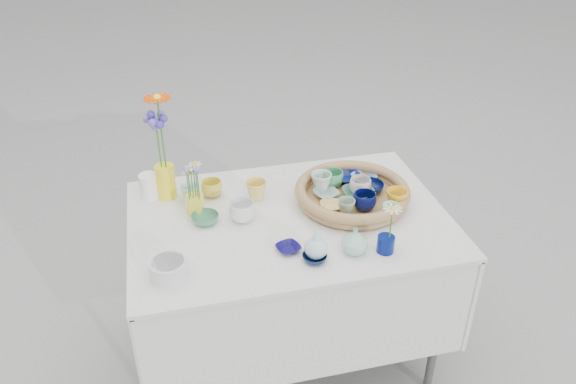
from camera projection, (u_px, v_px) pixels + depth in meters
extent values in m
plane|color=gray|center=(289.00, 352.00, 2.64)|extent=(80.00, 80.00, 0.00)
imported|color=navy|center=(346.00, 177.00, 2.44)|extent=(0.14, 0.14, 0.03)
imported|color=#060D3B|center=(370.00, 188.00, 2.36)|extent=(0.13, 0.13, 0.04)
imported|color=gold|center=(396.00, 200.00, 2.24)|extent=(0.11, 0.11, 0.08)
imported|color=#447E64|center=(359.00, 193.00, 2.33)|extent=(0.14, 0.14, 0.03)
imported|color=gray|center=(346.00, 207.00, 2.21)|extent=(0.08, 0.08, 0.07)
imported|color=#98BDB7|center=(326.00, 194.00, 2.33)|extent=(0.12, 0.12, 0.02)
imported|color=silver|center=(321.00, 182.00, 2.36)|extent=(0.10, 0.10, 0.08)
imported|color=silver|center=(360.00, 186.00, 2.34)|extent=(0.11, 0.11, 0.07)
imported|color=#7098DA|center=(364.00, 177.00, 2.45)|extent=(0.13, 0.13, 0.03)
imported|color=#060B3F|center=(365.00, 201.00, 2.23)|extent=(0.11, 0.11, 0.07)
imported|color=#E5C06A|center=(331.00, 206.00, 2.25)|extent=(0.10, 0.10, 0.02)
imported|color=#A0EEC9|center=(390.00, 211.00, 2.18)|extent=(0.07, 0.07, 0.06)
imported|color=#439D63|center=(333.00, 179.00, 2.39)|extent=(0.09, 0.09, 0.07)
imported|color=gold|center=(212.00, 188.00, 2.36)|extent=(0.10, 0.10, 0.07)
imported|color=#E2C359|center=(256.00, 190.00, 2.34)|extent=(0.10, 0.10, 0.08)
imported|color=#3D7E54|center=(205.00, 219.00, 2.20)|extent=(0.11, 0.11, 0.03)
imported|color=silver|center=(242.00, 211.00, 2.20)|extent=(0.14, 0.14, 0.08)
imported|color=#0F0B52|center=(288.00, 248.00, 2.05)|extent=(0.11, 0.11, 0.02)
imported|color=silver|center=(190.00, 193.00, 2.32)|extent=(0.10, 0.10, 0.07)
imported|color=#0A193A|center=(315.00, 258.00, 1.99)|extent=(0.12, 0.12, 0.03)
imported|color=#91CAB0|center=(355.00, 240.00, 2.02)|extent=(0.10, 0.10, 0.10)
cylinder|color=#03115D|center=(386.00, 244.00, 2.03)|extent=(0.08, 0.08, 0.06)
cylinder|color=yellow|center=(166.00, 182.00, 2.33)|extent=(0.10, 0.10, 0.15)
cylinder|color=yellow|center=(195.00, 204.00, 2.24)|extent=(0.09, 0.09, 0.08)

